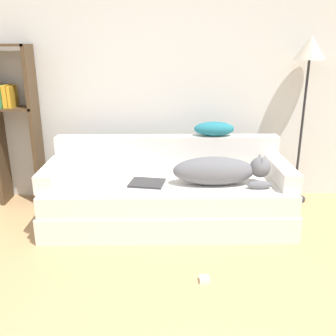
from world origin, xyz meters
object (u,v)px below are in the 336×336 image
at_px(floor_lamp, 309,61).
at_px(bookshelf, 14,117).
at_px(dog, 220,171).
at_px(power_adapter, 204,279).
at_px(laptop, 147,183).
at_px(throw_pillow, 214,129).
at_px(couch, 168,202).

bearing_deg(floor_lamp, bookshelf, 179.65).
xyz_separation_m(dog, bookshelf, (-1.93, 0.63, 0.36)).
relative_size(floor_lamp, power_adapter, 24.61).
bearing_deg(power_adapter, bookshelf, 140.09).
distance_m(laptop, floor_lamp, 1.90).
distance_m(throw_pillow, bookshelf, 1.94).
bearing_deg(couch, dog, -12.14).
height_order(throw_pillow, power_adapter, throw_pillow).
relative_size(laptop, power_adapter, 4.98).
bearing_deg(floor_lamp, throw_pillow, -169.65).
relative_size(dog, throw_pillow, 2.20).
bearing_deg(laptop, couch, 33.51).
bearing_deg(dog, laptop, 178.19).
height_order(throw_pillow, floor_lamp, floor_lamp).
bearing_deg(power_adapter, couch, 104.49).
relative_size(dog, power_adapter, 12.56).
distance_m(dog, throw_pillow, 0.52).
bearing_deg(power_adapter, throw_pillow, 80.77).
bearing_deg(couch, power_adapter, -75.51).
bearing_deg(dog, bookshelf, 162.09).
bearing_deg(floor_lamp, laptop, -158.79).
bearing_deg(throw_pillow, couch, -141.67).
bearing_deg(laptop, throw_pillow, 45.11).
relative_size(laptop, throw_pillow, 0.87).
relative_size(couch, floor_lamp, 1.32).
bearing_deg(laptop, bookshelf, 165.99).
xyz_separation_m(laptop, floor_lamp, (1.52, 0.59, 0.99)).
distance_m(dog, laptop, 0.63).
xyz_separation_m(couch, bookshelf, (-1.49, 0.53, 0.69)).
height_order(dog, laptop, dog).
xyz_separation_m(couch, throw_pillow, (0.44, 0.35, 0.60)).
xyz_separation_m(dog, floor_lamp, (0.89, 0.61, 0.87)).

